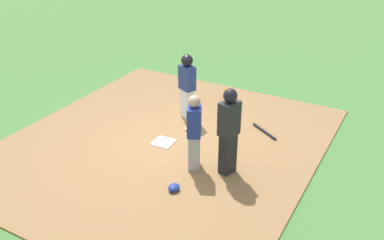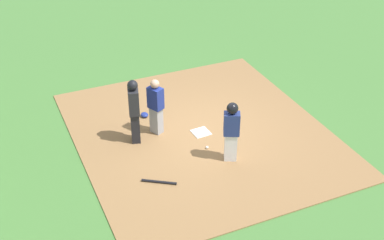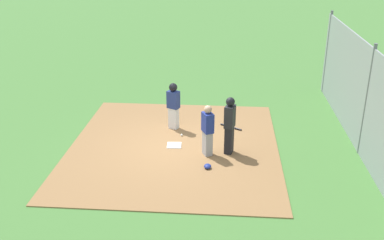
{
  "view_description": "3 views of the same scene",
  "coord_description": "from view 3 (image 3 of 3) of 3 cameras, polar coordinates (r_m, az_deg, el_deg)",
  "views": [
    {
      "loc": [
        -6.83,
        -4.54,
        4.79
      ],
      "look_at": [
        -0.24,
        -0.85,
        0.91
      ],
      "focal_mm": 40.31,
      "sensor_mm": 36.0,
      "label": 1
    },
    {
      "loc": [
        10.44,
        -4.86,
        7.67
      ],
      "look_at": [
        0.16,
        -0.33,
        0.6
      ],
      "focal_mm": 48.66,
      "sensor_mm": 36.0,
      "label": 2
    },
    {
      "loc": [
        -12.44,
        -1.55,
        6.11
      ],
      "look_at": [
        0.05,
        -0.55,
        0.89
      ],
      "focal_mm": 41.82,
      "sensor_mm": 36.0,
      "label": 3
    }
  ],
  "objects": [
    {
      "name": "baseball_bat",
      "position": [
        15.22,
        4.99,
        -0.89
      ],
      "size": [
        0.5,
        0.73,
        0.06
      ],
      "primitive_type": "cylinder",
      "rotation": [
        0.0,
        1.57,
        4.14
      ],
      "color": "black",
      "rests_on": "dirt_infield"
    },
    {
      "name": "backstop_fence",
      "position": [
        13.84,
        21.35,
        2.01
      ],
      "size": [
        12.0,
        0.1,
        3.35
      ],
      "color": "#93999E",
      "rests_on": "ground_plane"
    },
    {
      "name": "umpire",
      "position": [
        13.15,
        4.82,
        -0.53
      ],
      "size": [
        0.44,
        0.35,
        1.76
      ],
      "rotation": [
        0.0,
        0.0,
        1.3
      ],
      "color": "black",
      "rests_on": "dirt_infield"
    },
    {
      "name": "catcher",
      "position": [
        13.05,
        2.0,
        -1.25
      ],
      "size": [
        0.46,
        0.4,
        1.56
      ],
      "rotation": [
        0.0,
        0.0,
        2.02
      ],
      "color": "#9E9EA3",
      "rests_on": "dirt_infield"
    },
    {
      "name": "home_plate",
      "position": [
        13.93,
        -2.29,
        -3.24
      ],
      "size": [
        0.47,
        0.47,
        0.02
      ],
      "primitive_type": "cube",
      "rotation": [
        0.0,
        0.0,
        0.06
      ],
      "color": "white",
      "rests_on": "dirt_infield"
    },
    {
      "name": "runner",
      "position": [
        14.84,
        -2.39,
        2.16
      ],
      "size": [
        0.4,
        0.45,
        1.59
      ],
      "rotation": [
        0.0,
        0.0,
        2.7
      ],
      "color": "silver",
      "rests_on": "dirt_infield"
    },
    {
      "name": "baseball",
      "position": [
        14.55,
        -1.33,
        -1.92
      ],
      "size": [
        0.07,
        0.07,
        0.07
      ],
      "primitive_type": "sphere",
      "color": "white",
      "rests_on": "dirt_infield"
    },
    {
      "name": "catcher_mask",
      "position": [
        12.61,
        2.0,
        -5.91
      ],
      "size": [
        0.24,
        0.2,
        0.12
      ],
      "primitive_type": "ellipsoid",
      "color": "navy",
      "rests_on": "dirt_infield"
    },
    {
      "name": "ground_plane",
      "position": [
        13.95,
        -2.28,
        -3.38
      ],
      "size": [
        140.0,
        140.0,
        0.0
      ],
      "primitive_type": "plane",
      "color": "#477A38"
    },
    {
      "name": "dirt_infield",
      "position": [
        13.94,
        -2.29,
        -3.33
      ],
      "size": [
        7.2,
        6.4,
        0.03
      ],
      "primitive_type": "cube",
      "color": "olive",
      "rests_on": "ground_plane"
    }
  ]
}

